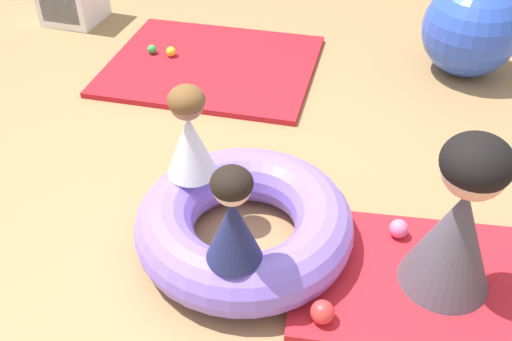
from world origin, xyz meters
The scene contains 12 objects.
ground_plane centered at (0.00, 0.00, 0.00)m, with size 8.00×8.00×0.00m, color #9E7549.
gym_mat_near_right centered at (-0.65, 1.61, 0.02)m, with size 1.50×1.26×0.04m, color #B21923.
gym_mat_near_left centered at (1.08, -0.07, 0.02)m, with size 1.37×0.82×0.04m, color red.
inflatable_cushion centered at (0.13, -0.07, 0.14)m, with size 1.06×1.06×0.28m, color #8466E0.
child_in_white centered at (-0.18, 0.07, 0.52)m, with size 0.30×0.30×0.49m.
child_in_navy centered at (0.19, -0.41, 0.51)m, with size 0.33×0.33×0.47m.
adult_seated centered at (1.08, -0.07, 0.43)m, with size 0.53×0.53×0.80m.
play_ball_yellow centered at (-0.98, 1.62, 0.08)m, with size 0.08×0.08×0.08m, color yellow.
play_ball_red centered at (0.59, -0.45, 0.09)m, with size 0.10×0.10×0.10m, color red.
play_ball_green centered at (-1.14, 1.62, 0.07)m, with size 0.07×0.07×0.07m, color green.
play_ball_pink centered at (0.85, 0.16, 0.09)m, with size 0.09×0.09×0.09m, color pink.
exercise_ball_large centered at (1.13, 2.07, 0.34)m, with size 0.68×0.68×0.68m, color blue.
Camera 1 is at (0.76, -2.01, 2.09)m, focal length 40.70 mm.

